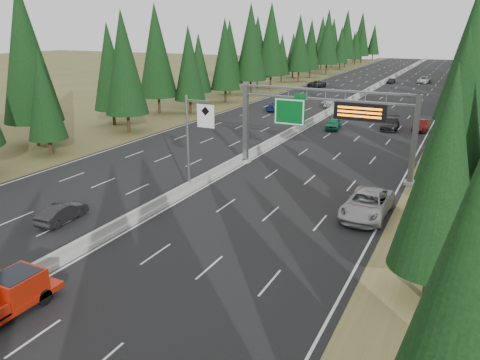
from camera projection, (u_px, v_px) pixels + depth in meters
road at (351, 102)px, 85.79m from camera, size 32.00×260.00×0.08m
shoulder_right at (456, 109)px, 78.25m from camera, size 3.60×260.00×0.06m
shoulder_left at (262, 96)px, 93.34m from camera, size 3.60×260.00×0.06m
median_barrier at (351, 100)px, 85.68m from camera, size 0.70×260.00×0.85m
sign_gantry at (331, 119)px, 42.03m from camera, size 16.75×0.98×7.80m
hov_sign_pole at (194, 138)px, 37.31m from camera, size 2.80×0.50×8.00m
tree_row_left at (224, 49)px, 85.75m from camera, size 12.00×245.58×18.73m
silver_minivan at (367, 204)px, 33.73m from camera, size 3.13×6.52×1.79m
red_pickup at (10, 293)px, 22.24m from camera, size 2.02×5.65×1.84m
car_ahead_green at (333, 124)px, 62.51m from camera, size 2.17×4.46×1.46m
car_ahead_dkred at (421, 125)px, 61.38m from camera, size 1.89×4.51×1.45m
car_ahead_dkgrey at (390, 124)px, 62.33m from camera, size 2.47×5.37×1.52m
car_ahead_white at (424, 80)px, 113.03m from camera, size 3.00×5.72×1.54m
car_ahead_far at (391, 81)px, 112.58m from camera, size 1.74×3.81×1.27m
car_onc_near at (62, 213)px, 32.82m from camera, size 1.71×4.09×1.32m
car_onc_blue at (276, 107)px, 76.03m from camera, size 2.20×4.74×1.34m
car_onc_white at (331, 103)px, 79.44m from camera, size 1.62×4.04×1.38m
car_onc_far at (317, 84)px, 104.68m from camera, size 3.22×6.06×1.62m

